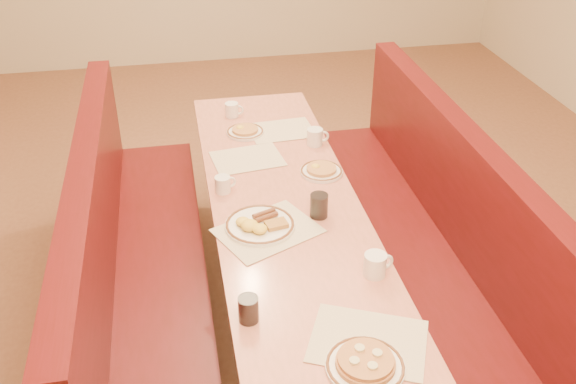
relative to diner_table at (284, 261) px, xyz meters
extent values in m
plane|color=#9E6647|center=(0.00, 0.00, -0.37)|extent=(8.00, 8.00, 0.00)
cube|color=black|center=(0.00, 0.00, -0.34)|extent=(0.55, 1.88, 0.06)
cube|color=black|center=(0.00, 0.00, -0.02)|extent=(0.15, 1.75, 0.71)
cube|color=#E27C68|center=(0.00, 0.00, 0.36)|extent=(0.70, 2.50, 0.04)
cube|color=#4C3326|center=(-0.68, 0.00, -0.27)|extent=(0.55, 2.50, 0.20)
cube|color=#550E12|center=(-0.68, 0.00, 0.00)|extent=(0.55, 2.50, 0.16)
cube|color=#550E12|center=(-0.89, 0.00, 0.38)|extent=(0.12, 2.50, 0.60)
cube|color=#4C3326|center=(0.68, 0.00, -0.27)|extent=(0.55, 2.50, 0.20)
cube|color=#550E12|center=(0.68, 0.00, 0.00)|extent=(0.55, 2.50, 0.16)
cube|color=#550E12|center=(0.89, 0.00, 0.38)|extent=(0.12, 2.50, 0.60)
cube|color=beige|center=(-0.12, -0.25, 0.38)|extent=(0.52, 0.47, 0.00)
cube|color=beige|center=(0.12, -0.98, 0.38)|extent=(0.49, 0.44, 0.00)
cube|color=beige|center=(-0.12, 0.42, 0.38)|extent=(0.39, 0.32, 0.00)
cube|color=beige|center=(0.12, 0.72, 0.38)|extent=(0.38, 0.29, 0.00)
cylinder|color=white|center=(0.07, -1.10, 0.38)|extent=(0.27, 0.27, 0.02)
torus|color=brown|center=(0.07, -1.10, 0.39)|extent=(0.27, 0.27, 0.01)
cylinder|color=#DA914E|center=(0.07, -1.10, 0.40)|extent=(0.20, 0.20, 0.02)
cylinder|color=#DA914E|center=(0.07, -1.10, 0.42)|extent=(0.19, 0.19, 0.02)
cylinder|color=beige|center=(0.12, -1.09, 0.43)|extent=(0.03, 0.03, 0.01)
cylinder|color=beige|center=(0.06, -1.06, 0.43)|extent=(0.03, 0.03, 0.01)
cylinder|color=beige|center=(0.03, -1.11, 0.43)|extent=(0.03, 0.03, 0.01)
cylinder|color=beige|center=(0.08, -1.14, 0.43)|extent=(0.03, 0.03, 0.01)
cylinder|color=white|center=(-0.15, -0.21, 0.39)|extent=(0.31, 0.31, 0.02)
torus|color=brown|center=(-0.15, -0.21, 0.40)|extent=(0.31, 0.31, 0.01)
ellipsoid|color=yellow|center=(-0.20, -0.25, 0.42)|extent=(0.08, 0.08, 0.04)
ellipsoid|color=yellow|center=(-0.16, -0.28, 0.41)|extent=(0.07, 0.07, 0.04)
ellipsoid|color=yellow|center=(-0.23, -0.21, 0.41)|extent=(0.06, 0.06, 0.03)
cylinder|color=brown|center=(-0.12, -0.19, 0.41)|extent=(0.11, 0.06, 0.02)
cylinder|color=brown|center=(-0.12, -0.15, 0.41)|extent=(0.11, 0.06, 0.02)
cube|color=gold|center=(-0.08, -0.24, 0.41)|extent=(0.11, 0.08, 0.02)
cylinder|color=white|center=(0.23, 0.21, 0.38)|extent=(0.22, 0.22, 0.02)
torus|color=brown|center=(0.23, 0.21, 0.39)|extent=(0.21, 0.21, 0.01)
cylinder|color=#D6874B|center=(0.23, 0.21, 0.40)|extent=(0.15, 0.15, 0.02)
ellipsoid|color=yellow|center=(0.21, 0.23, 0.41)|extent=(0.05, 0.05, 0.02)
cylinder|color=white|center=(-0.09, 0.73, 0.38)|extent=(0.21, 0.21, 0.02)
torus|color=brown|center=(-0.09, 0.73, 0.39)|extent=(0.21, 0.21, 0.01)
cylinder|color=#D6874B|center=(-0.09, 0.73, 0.40)|extent=(0.15, 0.15, 0.02)
ellipsoid|color=yellow|center=(-0.12, 0.75, 0.41)|extent=(0.04, 0.04, 0.02)
cylinder|color=white|center=(0.25, -0.63, 0.42)|extent=(0.09, 0.09, 0.10)
torus|color=white|center=(0.30, -0.62, 0.42)|extent=(0.07, 0.03, 0.07)
cylinder|color=black|center=(0.25, -0.63, 0.47)|extent=(0.08, 0.08, 0.01)
cylinder|color=white|center=(-0.28, 0.12, 0.42)|extent=(0.08, 0.08, 0.08)
torus|color=white|center=(-0.24, 0.14, 0.42)|extent=(0.06, 0.03, 0.06)
cylinder|color=black|center=(-0.28, 0.12, 0.45)|extent=(0.07, 0.07, 0.01)
cylinder|color=white|center=(0.27, 0.52, 0.42)|extent=(0.09, 0.09, 0.09)
torus|color=white|center=(0.32, 0.52, 0.42)|extent=(0.07, 0.02, 0.07)
cylinder|color=black|center=(0.27, 0.52, 0.46)|extent=(0.07, 0.07, 0.01)
cylinder|color=white|center=(-0.14, 0.97, 0.42)|extent=(0.08, 0.08, 0.09)
torus|color=white|center=(-0.10, 0.96, 0.42)|extent=(0.06, 0.03, 0.06)
cylinder|color=black|center=(-0.14, 0.97, 0.46)|extent=(0.07, 0.07, 0.01)
cylinder|color=black|center=(-0.28, -0.79, 0.43)|extent=(0.07, 0.07, 0.10)
cylinder|color=silver|center=(-0.28, -0.79, 0.43)|extent=(0.08, 0.08, 0.10)
cylinder|color=black|center=(0.13, -0.17, 0.43)|extent=(0.08, 0.08, 0.11)
cylinder|color=silver|center=(0.13, -0.17, 0.43)|extent=(0.08, 0.08, 0.11)
camera|label=1|loc=(-0.47, -2.55, 2.03)|focal=40.00mm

